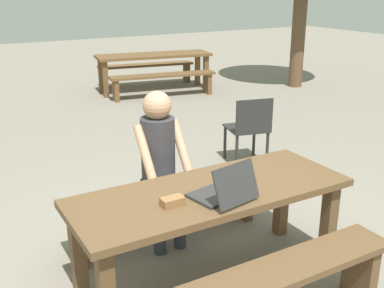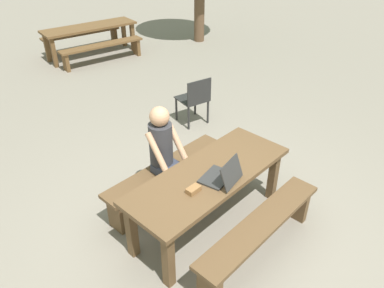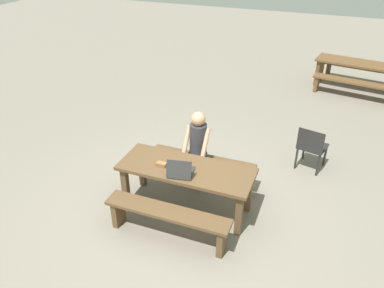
{
  "view_description": "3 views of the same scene",
  "coord_description": "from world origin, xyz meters",
  "px_view_note": "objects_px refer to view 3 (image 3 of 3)",
  "views": [
    {
      "loc": [
        -1.57,
        -2.46,
        2.05
      ],
      "look_at": [
        -0.01,
        0.25,
        0.96
      ],
      "focal_mm": 44.08,
      "sensor_mm": 36.0,
      "label": 1
    },
    {
      "loc": [
        -2.36,
        -1.98,
        3.04
      ],
      "look_at": [
        -0.01,
        0.25,
        0.96
      ],
      "focal_mm": 34.42,
      "sensor_mm": 36.0,
      "label": 2
    },
    {
      "loc": [
        1.67,
        -4.09,
        3.72
      ],
      "look_at": [
        -0.01,
        0.25,
        0.96
      ],
      "focal_mm": 35.18,
      "sensor_mm": 36.0,
      "label": 3
    }
  ],
  "objects_px": {
    "person_seated": "(197,144)",
    "picnic_table_front": "(186,174)",
    "picnic_table_mid": "(362,67)",
    "laptop": "(181,170)",
    "small_pouch": "(162,164)",
    "plastic_chair": "(311,147)"
  },
  "relations": [
    {
      "from": "picnic_table_front",
      "to": "laptop",
      "type": "distance_m",
      "value": 0.24
    },
    {
      "from": "small_pouch",
      "to": "person_seated",
      "type": "distance_m",
      "value": 0.77
    },
    {
      "from": "plastic_chair",
      "to": "picnic_table_mid",
      "type": "relative_size",
      "value": 0.36
    },
    {
      "from": "small_pouch",
      "to": "person_seated",
      "type": "height_order",
      "value": "person_seated"
    },
    {
      "from": "laptop",
      "to": "person_seated",
      "type": "xyz_separation_m",
      "value": [
        -0.06,
        0.81,
        -0.03
      ]
    },
    {
      "from": "picnic_table_mid",
      "to": "picnic_table_front",
      "type": "bearing_deg",
      "value": -102.38
    },
    {
      "from": "picnic_table_front",
      "to": "plastic_chair",
      "type": "xyz_separation_m",
      "value": [
        1.59,
        1.71,
        -0.16
      ]
    },
    {
      "from": "small_pouch",
      "to": "picnic_table_mid",
      "type": "height_order",
      "value": "small_pouch"
    },
    {
      "from": "laptop",
      "to": "picnic_table_mid",
      "type": "relative_size",
      "value": 0.18
    },
    {
      "from": "picnic_table_front",
      "to": "person_seated",
      "type": "distance_m",
      "value": 0.65
    },
    {
      "from": "person_seated",
      "to": "picnic_table_front",
      "type": "bearing_deg",
      "value": -83.83
    },
    {
      "from": "laptop",
      "to": "person_seated",
      "type": "height_order",
      "value": "person_seated"
    },
    {
      "from": "small_pouch",
      "to": "person_seated",
      "type": "bearing_deg",
      "value": 69.11
    },
    {
      "from": "person_seated",
      "to": "picnic_table_mid",
      "type": "distance_m",
      "value": 5.74
    },
    {
      "from": "laptop",
      "to": "small_pouch",
      "type": "xyz_separation_m",
      "value": [
        -0.33,
        0.09,
        -0.04
      ]
    },
    {
      "from": "laptop",
      "to": "picnic_table_mid",
      "type": "xyz_separation_m",
      "value": [
        2.38,
        6.01,
        -0.17
      ]
    },
    {
      "from": "laptop",
      "to": "picnic_table_mid",
      "type": "distance_m",
      "value": 6.46
    },
    {
      "from": "picnic_table_mid",
      "to": "person_seated",
      "type": "bearing_deg",
      "value": -105.39
    },
    {
      "from": "small_pouch",
      "to": "plastic_chair",
      "type": "height_order",
      "value": "plastic_chair"
    },
    {
      "from": "person_seated",
      "to": "picnic_table_mid",
      "type": "bearing_deg",
      "value": 64.93
    },
    {
      "from": "picnic_table_front",
      "to": "picnic_table_mid",
      "type": "bearing_deg",
      "value": 67.95
    },
    {
      "from": "person_seated",
      "to": "picnic_table_mid",
      "type": "relative_size",
      "value": 0.56
    }
  ]
}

